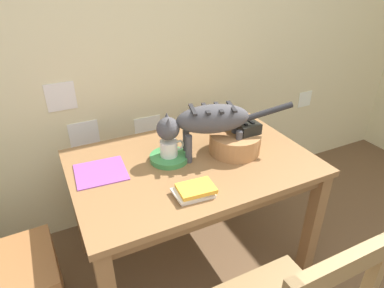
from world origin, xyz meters
name	(u,v)px	position (x,y,z in m)	size (l,w,h in m)	color
wall_rear	(157,39)	(0.00, 2.12, 1.25)	(5.15, 0.11, 2.50)	beige
dining_table	(192,174)	(-0.09, 1.43, 0.66)	(1.28, 0.86, 0.75)	olive
cat	(207,122)	(0.00, 1.44, 0.96)	(0.72, 0.25, 0.30)	#464447
saucer_bowl	(169,158)	(-0.20, 1.49, 0.76)	(0.21, 0.21, 0.03)	#3C8B48
coffee_mug	(169,148)	(-0.19, 1.49, 0.82)	(0.14, 0.09, 0.09)	silver
magazine	(101,172)	(-0.56, 1.53, 0.75)	(0.25, 0.24, 0.01)	purple
book_stack	(195,191)	(-0.21, 1.16, 0.77)	(0.19, 0.14, 0.05)	silver
wicker_basket	(235,142)	(0.17, 1.42, 0.80)	(0.29, 0.29, 0.11)	#AD7545
toaster	(242,133)	(0.23, 1.44, 0.83)	(0.12, 0.20, 0.18)	black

